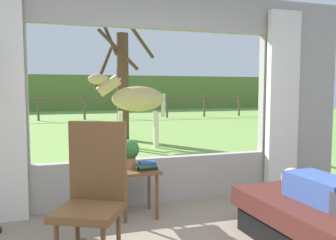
# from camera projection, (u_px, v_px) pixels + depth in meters

# --- Properties ---
(back_wall_with_window) EXTENTS (5.20, 0.12, 2.55)m
(back_wall_with_window) POSITION_uv_depth(u_px,v_px,m) (157.00, 101.00, 4.20)
(back_wall_with_window) COLOR #9E998E
(back_wall_with_window) RESTS_ON ground_plane
(curtain_panel_left) EXTENTS (0.44, 0.10, 2.40)m
(curtain_panel_left) POSITION_uv_depth(u_px,v_px,m) (2.00, 107.00, 3.57)
(curtain_panel_left) COLOR silver
(curtain_panel_left) RESTS_ON ground_plane
(curtain_panel_right) EXTENTS (0.44, 0.10, 2.40)m
(curtain_panel_right) POSITION_uv_depth(u_px,v_px,m) (282.00, 103.00, 4.58)
(curtain_panel_right) COLOR silver
(curtain_panel_right) RESTS_ON ground_plane
(outdoor_pasture_lawn) EXTENTS (36.00, 21.68, 0.02)m
(outdoor_pasture_lawn) POSITION_uv_depth(u_px,v_px,m) (87.00, 123.00, 14.67)
(outdoor_pasture_lawn) COLOR #759E47
(outdoor_pasture_lawn) RESTS_ON ground_plane
(distant_hill_ridge) EXTENTS (36.00, 2.00, 2.40)m
(distant_hill_ridge) POSITION_uv_depth(u_px,v_px,m) (75.00, 93.00, 23.91)
(distant_hill_ridge) COLOR olive
(distant_hill_ridge) RESTS_ON ground_plane
(recliner_sofa) EXTENTS (0.99, 1.75, 0.42)m
(recliner_sofa) POSITION_uv_depth(u_px,v_px,m) (333.00, 231.00, 2.85)
(recliner_sofa) COLOR black
(recliner_sofa) RESTS_ON ground_plane
(rocking_chair) EXTENTS (0.72, 0.81, 1.12)m
(rocking_chair) POSITION_uv_depth(u_px,v_px,m) (93.00, 194.00, 2.78)
(rocking_chair) COLOR brown
(rocking_chair) RESTS_ON ground_plane
(side_table) EXTENTS (0.44, 0.44, 0.52)m
(side_table) POSITION_uv_depth(u_px,v_px,m) (138.00, 177.00, 3.78)
(side_table) COLOR brown
(side_table) RESTS_ON ground_plane
(potted_plant) EXTENTS (0.22, 0.22, 0.32)m
(potted_plant) POSITION_uv_depth(u_px,v_px,m) (129.00, 152.00, 3.79)
(potted_plant) COLOR #9E6042
(potted_plant) RESTS_ON side_table
(book_stack) EXTENTS (0.22, 0.16, 0.09)m
(book_stack) POSITION_uv_depth(u_px,v_px,m) (147.00, 166.00, 3.74)
(book_stack) COLOR black
(book_stack) RESTS_ON side_table
(horse) EXTENTS (1.82, 0.78, 1.73)m
(horse) POSITION_uv_depth(u_px,v_px,m) (135.00, 100.00, 8.21)
(horse) COLOR tan
(horse) RESTS_ON outdoor_pasture_lawn
(pasture_tree) EXTENTS (1.69, 1.67, 3.28)m
(pasture_tree) POSITION_uv_depth(u_px,v_px,m) (122.00, 82.00, 9.35)
(pasture_tree) COLOR #4C3823
(pasture_tree) RESTS_ON outdoor_pasture_lawn
(pasture_fence_line) EXTENTS (16.10, 0.10, 1.10)m
(pasture_fence_line) POSITION_uv_depth(u_px,v_px,m) (84.00, 104.00, 15.97)
(pasture_fence_line) COLOR brown
(pasture_fence_line) RESTS_ON outdoor_pasture_lawn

